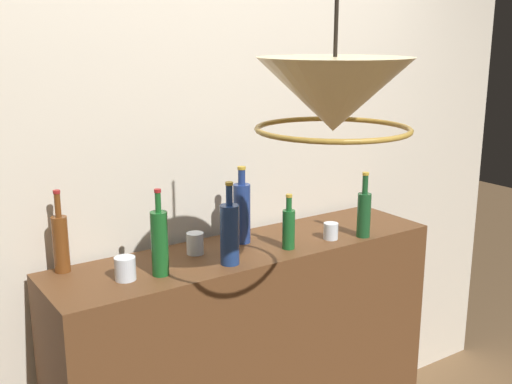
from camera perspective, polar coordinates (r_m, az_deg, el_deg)
panelled_rear_partition at (r=2.80m, az=-3.90°, el=3.26°), size 3.70×0.15×2.81m
bar_shelf_unit at (r=2.89m, az=-0.58°, el=-15.81°), size 1.71×0.42×1.15m
liquor_bottle_port at (r=2.43m, az=-2.40°, el=-3.71°), size 0.07×0.07×0.33m
liquor_bottle_tequila at (r=2.46m, az=-17.26°, el=-4.31°), size 0.06×0.06×0.32m
liquor_bottle_brandy at (r=2.67m, az=-1.29°, el=-1.78°), size 0.07×0.07×0.33m
liquor_bottle_rye at (r=2.79m, az=9.74°, el=-1.85°), size 0.06×0.06×0.29m
liquor_bottle_scotch at (r=2.34m, az=-8.71°, el=-4.49°), size 0.06×0.06×0.33m
liquor_bottle_bourbon at (r=2.61m, az=2.97°, el=-3.21°), size 0.05×0.05×0.23m
glass_tumbler_rocks at (r=2.76m, az=6.78°, el=-3.53°), size 0.06×0.06×0.07m
glass_tumbler_highball at (r=2.35m, az=-11.75°, el=-6.79°), size 0.08×0.08×0.09m
glass_tumbler_shot at (r=2.57m, az=-5.53°, el=-4.64°), size 0.07×0.07×0.09m
pendant_lamp at (r=1.86m, az=7.06°, el=8.53°), size 0.46×0.46×0.59m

